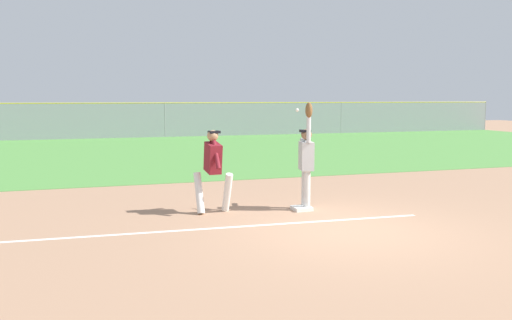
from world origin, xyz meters
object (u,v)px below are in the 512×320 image
at_px(baseball, 297,110).
at_px(first_base, 302,208).
at_px(parked_car_black, 151,123).
at_px(parked_car_white, 231,122).
at_px(runner, 213,165).
at_px(fielder, 306,157).
at_px(parked_car_blue, 73,124).

bearing_deg(baseball, first_base, -1.81).
relative_size(baseball, parked_car_black, 0.02).
distance_m(first_base, parked_car_black, 26.49).
distance_m(baseball, parked_car_white, 26.13).
bearing_deg(parked_car_black, first_base, -95.13).
bearing_deg(baseball, parked_car_white, 78.21).
distance_m(first_base, runner, 2.10).
bearing_deg(fielder, parked_car_black, -77.48).
relative_size(baseball, parked_car_white, 0.02).
distance_m(runner, parked_car_white, 26.21).
xyz_separation_m(parked_car_black, parked_car_white, (5.48, -0.94, 0.00)).
bearing_deg(parked_car_white, parked_car_black, 164.94).
bearing_deg(parked_car_white, fielder, -106.63).
xyz_separation_m(fielder, parked_car_blue, (-5.45, 26.40, -0.45)).
height_order(first_base, parked_car_black, parked_car_black).
bearing_deg(runner, parked_car_white, 69.86).
relative_size(fielder, parked_car_blue, 0.50).
bearing_deg(runner, first_base, -14.02).
bearing_deg(baseball, fielder, 9.14).
bearing_deg(parked_car_black, fielder, -94.88).
bearing_deg(parked_car_white, parked_car_blue, 169.79).
xyz_separation_m(runner, parked_car_blue, (-3.49, 26.13, -0.32)).
bearing_deg(parked_car_black, runner, -99.16).
distance_m(first_base, baseball, 2.08).
bearing_deg(runner, parked_car_blue, 93.09).
distance_m(fielder, runner, 1.98).
height_order(runner, parked_car_blue, runner).
height_order(parked_car_blue, parked_car_black, same).
bearing_deg(parked_car_blue, parked_car_white, 0.98).
height_order(baseball, parked_car_black, baseball).
relative_size(parked_car_blue, parked_car_black, 1.00).
bearing_deg(baseball, parked_car_blue, 101.16).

